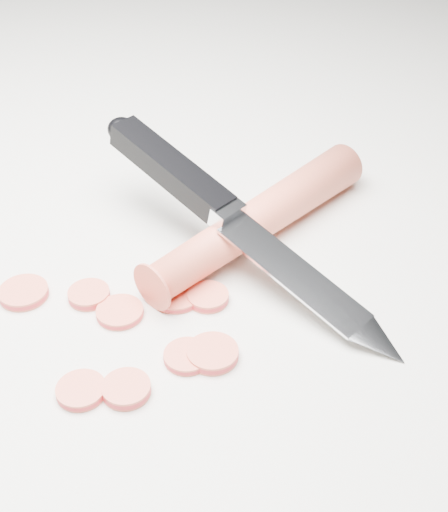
# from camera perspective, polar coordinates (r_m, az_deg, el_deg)

# --- Properties ---
(ground) EXTENTS (2.40, 2.40, 0.00)m
(ground) POSITION_cam_1_polar(r_m,az_deg,el_deg) (0.54, -4.88, -0.64)
(ground) COLOR silver
(ground) RESTS_ON ground
(carrot) EXTENTS (0.15, 0.20, 0.03)m
(carrot) POSITION_cam_1_polar(r_m,az_deg,el_deg) (0.56, 2.85, 3.01)
(carrot) COLOR #E7573E
(carrot) RESTS_ON ground
(carrot_slice_0) EXTENTS (0.04, 0.04, 0.01)m
(carrot_slice_0) POSITION_cam_1_polar(r_m,az_deg,el_deg) (0.53, -15.73, -2.84)
(carrot_slice_0) COLOR #E45840
(carrot_slice_0) RESTS_ON ground
(carrot_slice_1) EXTENTS (0.03, 0.03, 0.01)m
(carrot_slice_1) POSITION_cam_1_polar(r_m,az_deg,el_deg) (0.52, -10.76, -3.05)
(carrot_slice_1) COLOR #E45840
(carrot_slice_1) RESTS_ON ground
(carrot_slice_2) EXTENTS (0.03, 0.03, 0.01)m
(carrot_slice_2) POSITION_cam_1_polar(r_m,az_deg,el_deg) (0.47, -2.96, -8.02)
(carrot_slice_2) COLOR #E45840
(carrot_slice_2) RESTS_ON ground
(carrot_slice_3) EXTENTS (0.03, 0.03, 0.01)m
(carrot_slice_3) POSITION_cam_1_polar(r_m,az_deg,el_deg) (0.45, -7.82, -10.49)
(carrot_slice_3) COLOR #E45840
(carrot_slice_3) RESTS_ON ground
(carrot_slice_4) EXTENTS (0.04, 0.04, 0.01)m
(carrot_slice_4) POSITION_cam_1_polar(r_m,az_deg,el_deg) (0.51, -3.80, -3.10)
(carrot_slice_4) COLOR #E45840
(carrot_slice_4) RESTS_ON ground
(carrot_slice_5) EXTENTS (0.03, 0.03, 0.01)m
(carrot_slice_5) POSITION_cam_1_polar(r_m,az_deg,el_deg) (0.50, -8.34, -4.46)
(carrot_slice_5) COLOR #E45840
(carrot_slice_5) RESTS_ON ground
(carrot_slice_6) EXTENTS (0.03, 0.03, 0.01)m
(carrot_slice_6) POSITION_cam_1_polar(r_m,az_deg,el_deg) (0.46, -11.37, -10.49)
(carrot_slice_6) COLOR #E45840
(carrot_slice_6) RESTS_ON ground
(carrot_slice_7) EXTENTS (0.03, 0.03, 0.01)m
(carrot_slice_7) POSITION_cam_1_polar(r_m,az_deg,el_deg) (0.51, -1.30, -3.30)
(carrot_slice_7) COLOR #E45840
(carrot_slice_7) RESTS_ON ground
(carrot_slice_8) EXTENTS (0.03, 0.03, 0.01)m
(carrot_slice_8) POSITION_cam_1_polar(r_m,az_deg,el_deg) (0.47, -0.92, -7.80)
(carrot_slice_8) COLOR #E45840
(carrot_slice_8) RESTS_ON ground
(kitchen_knife) EXTENTS (0.26, 0.19, 0.08)m
(kitchen_knife) POSITION_cam_1_polar(r_m,az_deg,el_deg) (0.52, 1.60, 2.63)
(kitchen_knife) COLOR silver
(kitchen_knife) RESTS_ON ground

